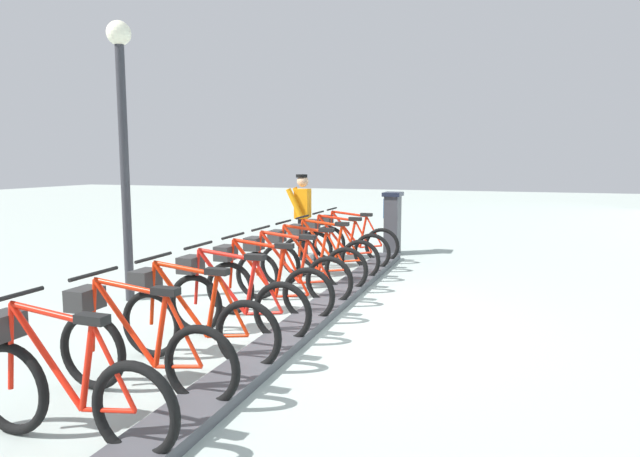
% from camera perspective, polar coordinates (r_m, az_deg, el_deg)
% --- Properties ---
extents(ground_plane, '(60.00, 60.00, 0.00)m').
position_cam_1_polar(ground_plane, '(6.81, -0.41, -9.30)').
color(ground_plane, '#9FABA4').
extents(dock_rail_base, '(0.44, 8.82, 0.10)m').
position_cam_1_polar(dock_rail_base, '(6.79, -0.41, -8.90)').
color(dock_rail_base, '#47474C').
rests_on(dock_rail_base, ground).
extents(payment_kiosk, '(0.36, 0.52, 1.28)m').
position_cam_1_polar(payment_kiosk, '(11.36, 7.55, 0.68)').
color(payment_kiosk, '#38383D').
rests_on(payment_kiosk, ground).
extents(bike_docked_0, '(1.72, 0.54, 1.02)m').
position_cam_1_polar(bike_docked_0, '(10.46, 3.27, -1.13)').
color(bike_docked_0, black).
rests_on(bike_docked_0, ground).
extents(bike_docked_1, '(1.72, 0.54, 1.02)m').
position_cam_1_polar(bike_docked_1, '(9.70, 1.99, -1.77)').
color(bike_docked_1, black).
rests_on(bike_docked_1, ground).
extents(bike_docked_2, '(1.72, 0.54, 1.02)m').
position_cam_1_polar(bike_docked_2, '(8.95, 0.49, -2.52)').
color(bike_docked_2, black).
rests_on(bike_docked_2, ground).
extents(bike_docked_3, '(1.72, 0.54, 1.02)m').
position_cam_1_polar(bike_docked_3, '(8.20, -1.28, -3.40)').
color(bike_docked_3, black).
rests_on(bike_docked_3, ground).
extents(bike_docked_4, '(1.72, 0.54, 1.02)m').
position_cam_1_polar(bike_docked_4, '(7.47, -3.41, -4.45)').
color(bike_docked_4, black).
rests_on(bike_docked_4, ground).
extents(bike_docked_5, '(1.72, 0.54, 1.02)m').
position_cam_1_polar(bike_docked_5, '(6.75, -6.01, -5.73)').
color(bike_docked_5, black).
rests_on(bike_docked_5, ground).
extents(bike_docked_6, '(1.72, 0.54, 1.02)m').
position_cam_1_polar(bike_docked_6, '(6.05, -9.24, -7.28)').
color(bike_docked_6, black).
rests_on(bike_docked_6, ground).
extents(bike_docked_7, '(1.72, 0.54, 1.02)m').
position_cam_1_polar(bike_docked_7, '(5.38, -13.31, -9.20)').
color(bike_docked_7, black).
rests_on(bike_docked_7, ground).
extents(bike_docked_8, '(1.72, 0.54, 1.02)m').
position_cam_1_polar(bike_docked_8, '(4.76, -18.56, -11.57)').
color(bike_docked_8, black).
rests_on(bike_docked_8, ground).
extents(bike_docked_9, '(1.72, 0.54, 1.02)m').
position_cam_1_polar(bike_docked_9, '(4.19, -25.44, -14.47)').
color(bike_docked_9, black).
rests_on(bike_docked_9, ground).
extents(worker_near_rack, '(0.49, 0.66, 1.66)m').
position_cam_1_polar(worker_near_rack, '(10.56, -1.86, 1.58)').
color(worker_near_rack, white).
rests_on(worker_near_rack, ground).
extents(lamp_post, '(0.32, 0.32, 3.74)m').
position_cam_1_polar(lamp_post, '(7.87, -19.90, 10.64)').
color(lamp_post, '#2D2D33').
rests_on(lamp_post, ground).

